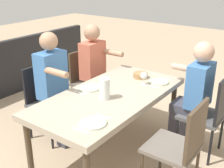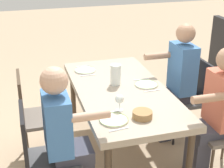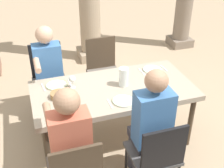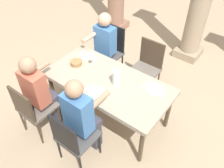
{
  "view_description": "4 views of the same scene",
  "coord_description": "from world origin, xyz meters",
  "px_view_note": "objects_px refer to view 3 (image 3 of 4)",
  "views": [
    {
      "loc": [
        2.23,
        1.64,
        1.95
      ],
      "look_at": [
        -0.05,
        -0.02,
        0.82
      ],
      "focal_mm": 46.27,
      "sensor_mm": 36.0,
      "label": 1
    },
    {
      "loc": [
        -2.99,
        0.95,
        2.16
      ],
      "look_at": [
        0.04,
        0.09,
        0.78
      ],
      "focal_mm": 54.99,
      "sensor_mm": 36.0,
      "label": 2
    },
    {
      "loc": [
        -0.86,
        -2.6,
        2.46
      ],
      "look_at": [
        -0.02,
        -0.01,
        0.8
      ],
      "focal_mm": 46.8,
      "sensor_mm": 36.0,
      "label": 3
    },
    {
      "loc": [
        1.54,
        -1.92,
        2.95
      ],
      "look_at": [
        0.1,
        -0.03,
        0.75
      ],
      "focal_mm": 38.26,
      "sensor_mm": 36.0,
      "label": 4
    }
  ],
  "objects_px": {
    "dining_table": "(113,93)",
    "bread_basket": "(58,95)",
    "diner_woman_green": "(150,124)",
    "plate_0": "(57,85)",
    "plate_2": "(153,70)",
    "chair_west_north": "(49,75)",
    "plate_1": "(124,101)",
    "diner_guest_third": "(70,144)",
    "chair_mid_south": "(157,154)",
    "water_pitcher": "(124,78)",
    "wine_glass_0": "(72,79)",
    "diner_man_white": "(49,73)",
    "chair_mid_north": "(103,67)"
  },
  "relations": [
    {
      "from": "dining_table",
      "to": "bread_basket",
      "type": "xyz_separation_m",
      "value": [
        -0.61,
        0.01,
        0.09
      ]
    },
    {
      "from": "diner_woman_green",
      "to": "bread_basket",
      "type": "relative_size",
      "value": 7.78
    },
    {
      "from": "plate_0",
      "to": "plate_2",
      "type": "xyz_separation_m",
      "value": [
        1.18,
        -0.01,
        -0.0
      ]
    },
    {
      "from": "chair_west_north",
      "to": "plate_2",
      "type": "xyz_separation_m",
      "value": [
        1.22,
        -0.62,
        0.21
      ]
    },
    {
      "from": "plate_0",
      "to": "plate_1",
      "type": "bearing_deg",
      "value": -40.68
    },
    {
      "from": "diner_guest_third",
      "to": "bread_basket",
      "type": "bearing_deg",
      "value": 88.41
    },
    {
      "from": "plate_0",
      "to": "plate_1",
      "type": "xyz_separation_m",
      "value": [
        0.61,
        -0.53,
        0.0
      ]
    },
    {
      "from": "diner_woman_green",
      "to": "diner_guest_third",
      "type": "distance_m",
      "value": 0.76
    },
    {
      "from": "chair_west_north",
      "to": "diner_woman_green",
      "type": "relative_size",
      "value": 0.72
    },
    {
      "from": "plate_0",
      "to": "chair_mid_south",
      "type": "bearing_deg",
      "value": -57.03
    },
    {
      "from": "diner_guest_third",
      "to": "bread_basket",
      "type": "height_order",
      "value": "diner_guest_third"
    },
    {
      "from": "water_pitcher",
      "to": "wine_glass_0",
      "type": "bearing_deg",
      "value": 167.02
    },
    {
      "from": "dining_table",
      "to": "diner_woman_green",
      "type": "height_order",
      "value": "diner_woman_green"
    },
    {
      "from": "chair_west_north",
      "to": "plate_0",
      "type": "relative_size",
      "value": 3.87
    },
    {
      "from": "plate_2",
      "to": "bread_basket",
      "type": "height_order",
      "value": "bread_basket"
    },
    {
      "from": "wine_glass_0",
      "to": "plate_1",
      "type": "relative_size",
      "value": 0.63
    },
    {
      "from": "dining_table",
      "to": "diner_woman_green",
      "type": "distance_m",
      "value": 0.69
    },
    {
      "from": "chair_mid_south",
      "to": "wine_glass_0",
      "type": "relative_size",
      "value": 5.89
    },
    {
      "from": "diner_man_white",
      "to": "bread_basket",
      "type": "height_order",
      "value": "diner_man_white"
    },
    {
      "from": "dining_table",
      "to": "plate_1",
      "type": "height_order",
      "value": "plate_1"
    },
    {
      "from": "plate_2",
      "to": "plate_0",
      "type": "bearing_deg",
      "value": 179.74
    },
    {
      "from": "chair_west_north",
      "to": "bread_basket",
      "type": "height_order",
      "value": "chair_west_north"
    },
    {
      "from": "diner_woman_green",
      "to": "water_pitcher",
      "type": "bearing_deg",
      "value": 90.82
    },
    {
      "from": "dining_table",
      "to": "chair_west_north",
      "type": "xyz_separation_m",
      "value": [
        -0.62,
        0.87,
        -0.13
      ]
    },
    {
      "from": "dining_table",
      "to": "chair_west_north",
      "type": "height_order",
      "value": "chair_west_north"
    },
    {
      "from": "chair_west_north",
      "to": "chair_mid_north",
      "type": "distance_m",
      "value": 0.76
    },
    {
      "from": "chair_west_north",
      "to": "water_pitcher",
      "type": "xyz_separation_m",
      "value": [
        0.75,
        -0.85,
        0.29
      ]
    },
    {
      "from": "water_pitcher",
      "to": "plate_1",
      "type": "bearing_deg",
      "value": -109.49
    },
    {
      "from": "water_pitcher",
      "to": "bread_basket",
      "type": "bearing_deg",
      "value": -178.45
    },
    {
      "from": "wine_glass_0",
      "to": "bread_basket",
      "type": "relative_size",
      "value": 0.89
    },
    {
      "from": "chair_west_north",
      "to": "wine_glass_0",
      "type": "relative_size",
      "value": 6.25
    },
    {
      "from": "plate_2",
      "to": "chair_mid_south",
      "type": "bearing_deg",
      "value": -112.38
    },
    {
      "from": "chair_mid_north",
      "to": "water_pitcher",
      "type": "xyz_separation_m",
      "value": [
        -0.01,
        -0.84,
        0.3
      ]
    },
    {
      "from": "chair_west_north",
      "to": "chair_mid_north",
      "type": "relative_size",
      "value": 1.02
    },
    {
      "from": "plate_2",
      "to": "water_pitcher",
      "type": "bearing_deg",
      "value": -154.49
    },
    {
      "from": "chair_mid_north",
      "to": "diner_man_white",
      "type": "relative_size",
      "value": 0.73
    },
    {
      "from": "diner_woman_green",
      "to": "diner_guest_third",
      "type": "relative_size",
      "value": 1.02
    },
    {
      "from": "chair_mid_south",
      "to": "water_pitcher",
      "type": "bearing_deg",
      "value": 90.46
    },
    {
      "from": "chair_mid_north",
      "to": "wine_glass_0",
      "type": "relative_size",
      "value": 6.15
    },
    {
      "from": "plate_1",
      "to": "plate_2",
      "type": "bearing_deg",
      "value": 42.37
    },
    {
      "from": "diner_guest_third",
      "to": "chair_west_north",
      "type": "bearing_deg",
      "value": 89.89
    },
    {
      "from": "chair_mid_north",
      "to": "water_pitcher",
      "type": "distance_m",
      "value": 0.89
    },
    {
      "from": "chair_mid_south",
      "to": "plate_1",
      "type": "distance_m",
      "value": 0.65
    },
    {
      "from": "plate_0",
      "to": "plate_1",
      "type": "relative_size",
      "value": 1.02
    },
    {
      "from": "water_pitcher",
      "to": "bread_basket",
      "type": "height_order",
      "value": "water_pitcher"
    },
    {
      "from": "diner_guest_third",
      "to": "wine_glass_0",
      "type": "bearing_deg",
      "value": 76.63
    },
    {
      "from": "chair_west_north",
      "to": "chair_mid_south",
      "type": "bearing_deg",
      "value": -66.42
    },
    {
      "from": "diner_guest_third",
      "to": "wine_glass_0",
      "type": "height_order",
      "value": "diner_guest_third"
    },
    {
      "from": "plate_2",
      "to": "bread_basket",
      "type": "relative_size",
      "value": 1.45
    },
    {
      "from": "diner_woman_green",
      "to": "bread_basket",
      "type": "distance_m",
      "value": 1.01
    }
  ]
}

